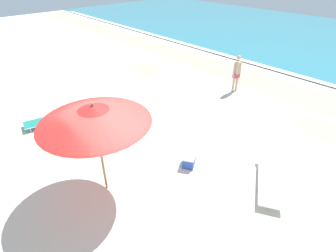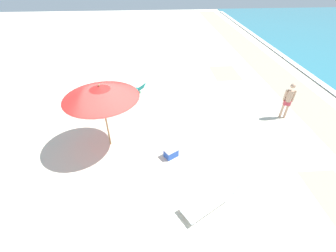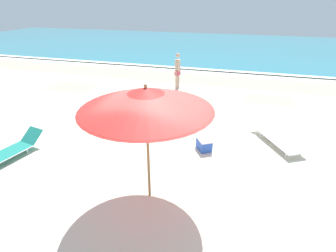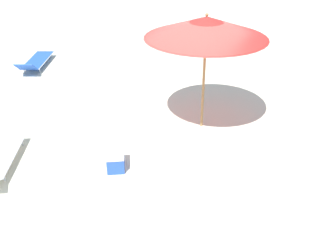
{
  "view_description": "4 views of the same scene",
  "coord_description": "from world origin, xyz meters",
  "px_view_note": "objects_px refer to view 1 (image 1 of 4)",
  "views": [
    {
      "loc": [
        4.73,
        -2.85,
        5.43
      ],
      "look_at": [
        -0.35,
        1.81,
        1.01
      ],
      "focal_mm": 28.0,
      "sensor_mm": 36.0,
      "label": 1
    },
    {
      "loc": [
        6.78,
        1.26,
        6.1
      ],
      "look_at": [
        -0.2,
        1.78,
        0.87
      ],
      "focal_mm": 24.0,
      "sensor_mm": 36.0,
      "label": 2
    },
    {
      "loc": [
        1.43,
        -5.04,
        4.15
      ],
      "look_at": [
        -0.45,
        1.51,
        0.8
      ],
      "focal_mm": 28.0,
      "sensor_mm": 36.0,
      "label": 3
    },
    {
      "loc": [
        -3.11,
        6.91,
        4.43
      ],
      "look_at": [
        -0.3,
        1.27,
        0.91
      ],
      "focal_mm": 40.0,
      "sensor_mm": 36.0,
      "label": 4
    }
  ],
  "objects_px": {
    "sun_lounger_beside_umbrella": "(270,178)",
    "cooler_box": "(189,160)",
    "sun_lounger_under_umbrella": "(54,118)",
    "beach_umbrella": "(94,114)",
    "beachgoer_wading_adult": "(237,71)"
  },
  "relations": [
    {
      "from": "sun_lounger_under_umbrella",
      "to": "beach_umbrella",
      "type": "bearing_deg",
      "value": 7.31
    },
    {
      "from": "beach_umbrella",
      "to": "beachgoer_wading_adult",
      "type": "distance_m",
      "value": 8.14
    },
    {
      "from": "sun_lounger_under_umbrella",
      "to": "sun_lounger_beside_umbrella",
      "type": "relative_size",
      "value": 1.04
    },
    {
      "from": "cooler_box",
      "to": "beach_umbrella",
      "type": "bearing_deg",
      "value": 127.41
    },
    {
      "from": "sun_lounger_beside_umbrella",
      "to": "cooler_box",
      "type": "xyz_separation_m",
      "value": [
        -2.11,
        -1.09,
        -0.02
      ]
    },
    {
      "from": "cooler_box",
      "to": "sun_lounger_under_umbrella",
      "type": "bearing_deg",
      "value": 78.8
    },
    {
      "from": "sun_lounger_beside_umbrella",
      "to": "cooler_box",
      "type": "bearing_deg",
      "value": 176.75
    },
    {
      "from": "sun_lounger_beside_umbrella",
      "to": "beachgoer_wading_adult",
      "type": "height_order",
      "value": "beachgoer_wading_adult"
    },
    {
      "from": "beach_umbrella",
      "to": "sun_lounger_under_umbrella",
      "type": "relative_size",
      "value": 1.21
    },
    {
      "from": "sun_lounger_beside_umbrella",
      "to": "beach_umbrella",
      "type": "bearing_deg",
      "value": -161.12
    },
    {
      "from": "sun_lounger_under_umbrella",
      "to": "beachgoer_wading_adult",
      "type": "bearing_deg",
      "value": 79.74
    },
    {
      "from": "beach_umbrella",
      "to": "beachgoer_wading_adult",
      "type": "xyz_separation_m",
      "value": [
        -1.35,
        7.91,
        -1.39
      ]
    },
    {
      "from": "sun_lounger_beside_umbrella",
      "to": "beachgoer_wading_adult",
      "type": "bearing_deg",
      "value": 104.01
    },
    {
      "from": "beach_umbrella",
      "to": "cooler_box",
      "type": "distance_m",
      "value": 3.38
    },
    {
      "from": "sun_lounger_beside_umbrella",
      "to": "beachgoer_wading_adult",
      "type": "distance_m",
      "value": 6.25
    }
  ]
}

